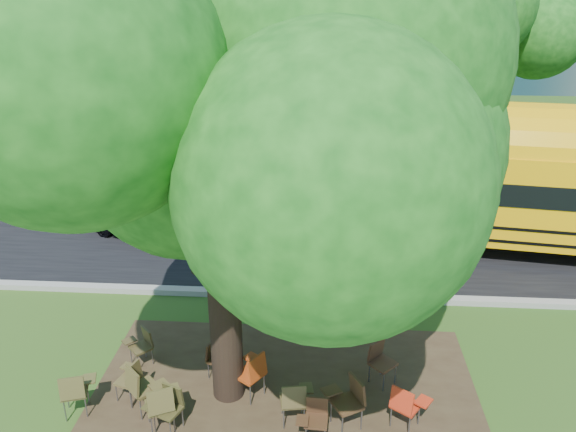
# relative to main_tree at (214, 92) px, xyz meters

# --- Properties ---
(ground) EXTENTS (160.00, 160.00, 0.00)m
(ground) POSITION_rel_main_tree_xyz_m (0.02, 0.48, -5.49)
(ground) COLOR #254F18
(ground) RESTS_ON ground
(dirt_patch) EXTENTS (7.00, 4.50, 0.03)m
(dirt_patch) POSITION_rel_main_tree_xyz_m (1.02, -0.02, -5.47)
(dirt_patch) COLOR #382819
(dirt_patch) RESTS_ON ground
(asphalt_road) EXTENTS (80.00, 8.00, 0.04)m
(asphalt_road) POSITION_rel_main_tree_xyz_m (0.02, 7.48, -5.47)
(asphalt_road) COLOR black
(asphalt_road) RESTS_ON ground
(kerb_near) EXTENTS (80.00, 0.25, 0.14)m
(kerb_near) POSITION_rel_main_tree_xyz_m (0.02, 3.48, -5.42)
(kerb_near) COLOR gray
(kerb_near) RESTS_ON ground
(kerb_far) EXTENTS (80.00, 0.25, 0.14)m
(kerb_far) POSITION_rel_main_tree_xyz_m (0.02, 11.58, -5.42)
(kerb_far) COLOR gray
(kerb_far) RESTS_ON ground
(bg_tree_2) EXTENTS (4.80, 4.80, 6.62)m
(bg_tree_2) POSITION_rel_main_tree_xyz_m (-4.98, 16.48, -1.27)
(bg_tree_2) COLOR black
(bg_tree_2) RESTS_ON ground
(bg_tree_3) EXTENTS (5.60, 5.60, 7.84)m
(bg_tree_3) POSITION_rel_main_tree_xyz_m (8.02, 14.48, -0.46)
(bg_tree_3) COLOR black
(bg_tree_3) RESTS_ON ground
(main_tree) EXTENTS (7.20, 7.20, 9.10)m
(main_tree) POSITION_rel_main_tree_xyz_m (0.00, 0.00, 0.00)
(main_tree) COLOR black
(main_tree) RESTS_ON ground
(school_bus) EXTENTS (12.38, 4.23, 2.97)m
(school_bus) POSITION_rel_main_tree_xyz_m (7.08, 6.50, -3.77)
(school_bus) COLOR #F3AC07
(school_bus) RESTS_ON ground
(chair_0) EXTENTS (0.60, 0.66, 0.88)m
(chair_0) POSITION_rel_main_tree_xyz_m (-2.51, -0.71, -4.94)
(chair_0) COLOR brown
(chair_0) RESTS_ON ground
(chair_1) EXTENTS (0.82, 0.65, 0.95)m
(chair_1) POSITION_rel_main_tree_xyz_m (-1.40, -0.58, -4.90)
(chair_1) COLOR brown
(chair_1) RESTS_ON ground
(chair_2) EXTENTS (0.63, 0.74, 0.92)m
(chair_2) POSITION_rel_main_tree_xyz_m (-0.94, -0.96, -4.92)
(chair_2) COLOR brown
(chair_2) RESTS_ON ground
(chair_3) EXTENTS (0.67, 0.53, 0.83)m
(chair_3) POSITION_rel_main_tree_xyz_m (-0.85, -0.92, -4.97)
(chair_3) COLOR #433D1D
(chair_3) RESTS_ON ground
(chair_4) EXTENTS (0.59, 0.60, 0.88)m
(chair_4) POSITION_rel_main_tree_xyz_m (1.24, -0.67, -4.94)
(chair_4) COLOR #4D4121
(chair_4) RESTS_ON ground
(chair_5) EXTENTS (0.52, 0.45, 0.77)m
(chair_5) POSITION_rel_main_tree_xyz_m (1.59, -0.97, -5.01)
(chair_5) COLOR #442A18
(chair_5) RESTS_ON ground
(chair_6) EXTENTS (0.78, 0.64, 0.95)m
(chair_6) POSITION_rel_main_tree_xyz_m (2.14, -0.63, -4.90)
(chair_6) COLOR #4C321B
(chair_6) RESTS_ON ground
(chair_7) EXTENTS (0.74, 0.59, 0.87)m
(chair_7) POSITION_rel_main_tree_xyz_m (3.08, -0.67, -4.95)
(chair_7) COLOR red
(chair_7) RESTS_ON ground
(chair_8) EXTENTS (0.48, 0.61, 0.79)m
(chair_8) POSITION_rel_main_tree_xyz_m (-1.71, -0.24, -5.00)
(chair_8) COLOR brown
(chair_8) RESTS_ON ground
(chair_9) EXTENTS (0.67, 0.53, 0.78)m
(chair_9) POSITION_rel_main_tree_xyz_m (-1.82, 0.78, -5.01)
(chair_9) COLOR #463B1E
(chair_9) RESTS_ON ground
(chair_10) EXTENTS (0.45, 0.58, 0.77)m
(chair_10) POSITION_rel_main_tree_xyz_m (-0.31, 0.47, -5.01)
(chair_10) COLOR #432B18
(chair_10) RESTS_ON ground
(chair_11) EXTENTS (0.64, 0.81, 0.95)m
(chair_11) POSITION_rel_main_tree_xyz_m (0.45, -0.05, -4.90)
(chair_11) COLOR #A83D12
(chair_11) RESTS_ON ground
(chair_12) EXTENTS (0.59, 0.75, 0.87)m
(chair_12) POSITION_rel_main_tree_xyz_m (2.76, 0.50, -4.95)
(chair_12) COLOR #4B2C1A
(chair_12) RESTS_ON ground
(black_car) EXTENTS (3.90, 2.82, 1.23)m
(black_car) POSITION_rel_main_tree_xyz_m (-3.62, 6.68, -4.87)
(black_car) COLOR black
(black_car) RESTS_ON ground
(bg_car_red) EXTENTS (5.10, 3.15, 1.32)m
(bg_car_red) POSITION_rel_main_tree_xyz_m (-9.20, 9.14, -4.83)
(bg_car_red) COLOR #5A0F19
(bg_car_red) RESTS_ON ground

